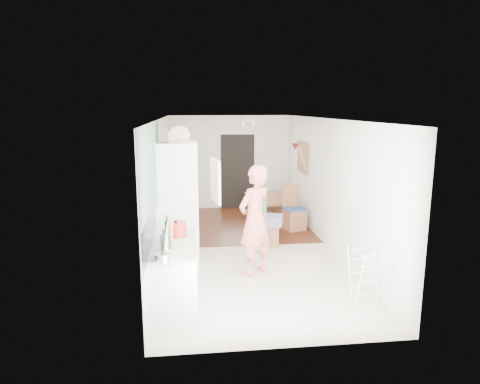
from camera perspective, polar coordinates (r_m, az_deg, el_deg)
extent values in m
cube|color=beige|center=(8.39, 0.93, -7.62)|extent=(3.20, 7.00, 0.01)
cube|color=#502010|center=(10.14, -0.44, -4.23)|extent=(3.20, 3.30, 0.01)
cube|color=slate|center=(5.96, -11.79, 2.67)|extent=(0.02, 3.00, 1.30)
cube|color=black|center=(5.57, -11.94, -5.31)|extent=(0.02, 1.90, 0.50)
cube|color=black|center=(11.55, -0.32, 2.72)|extent=(0.90, 0.04, 2.00)
cube|color=white|center=(5.80, -8.77, -12.10)|extent=(0.60, 0.90, 0.86)
cube|color=beige|center=(5.63, -8.92, -7.80)|extent=(0.62, 0.92, 0.06)
cube|color=white|center=(6.49, -8.54, -9.40)|extent=(0.60, 0.60, 0.88)
cube|color=#B0B0B2|center=(6.34, -8.66, -5.51)|extent=(0.60, 0.60, 0.04)
cube|color=white|center=(7.28, -8.20, -1.87)|extent=(0.66, 0.66, 2.15)
cube|color=white|center=(6.90, -3.30, 1.52)|extent=(0.14, 0.56, 0.70)
cube|color=white|center=(7.18, -5.83, 1.87)|extent=(0.02, 0.52, 0.66)
cube|color=tan|center=(10.18, 8.42, 4.57)|extent=(0.03, 0.90, 0.70)
cube|color=brown|center=(10.18, 8.34, 4.57)|extent=(0.00, 0.94, 0.74)
cone|color=maroon|center=(10.78, 7.36, 6.04)|extent=(0.18, 0.18, 0.16)
imported|color=#E06E64|center=(6.90, 2.02, -2.53)|extent=(0.93, 0.88, 2.14)
imported|color=brown|center=(10.58, 4.11, -2.33)|extent=(0.93, 1.42, 0.46)
cube|color=gray|center=(8.43, 4.20, -3.76)|extent=(0.54, 0.54, 0.19)
cylinder|color=red|center=(6.21, -8.52, -4.82)|extent=(0.31, 0.31, 0.17)
cylinder|color=#B0B0B2|center=(5.21, -10.31, -8.56)|extent=(0.21, 0.21, 0.09)
cylinder|color=#1A3B21|center=(6.70, 3.30, -1.69)|extent=(0.06, 0.06, 0.27)
cylinder|color=#1A3B21|center=(5.60, -9.49, -6.06)|extent=(0.08, 0.08, 0.28)
cylinder|color=#1A3B21|center=(5.85, -9.66, -5.24)|extent=(0.08, 0.08, 0.30)
cylinder|color=silver|center=(5.51, -10.06, -6.64)|extent=(0.10, 0.10, 0.23)
cylinder|color=#DCAB81|center=(5.95, -9.25, -5.23)|extent=(0.07, 0.07, 0.24)
cylinder|color=#DCAB81|center=(6.00, -9.39, -5.23)|extent=(0.06, 0.06, 0.21)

